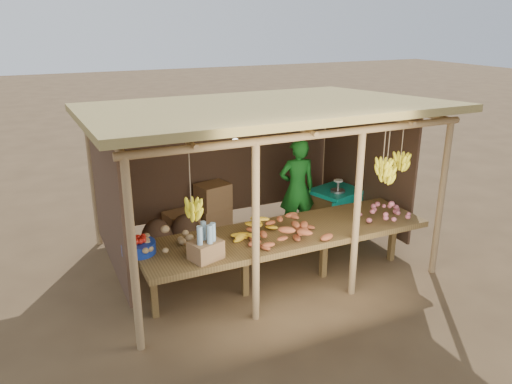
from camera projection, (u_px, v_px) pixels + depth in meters
name	position (u px, v px, depth m)	size (l,w,h in m)	color
ground	(256.00, 257.00, 7.64)	(60.00, 60.00, 0.00)	brown
stall_structure	(258.00, 136.00, 6.92)	(4.70, 3.50, 2.43)	#9C7950
counter	(286.00, 236.00, 6.58)	(3.90, 1.05, 0.80)	brown
potato_heap	(169.00, 237.00, 5.95)	(0.88, 0.53, 0.36)	tan
sweet_potato_heap	(285.00, 225.00, 6.30)	(0.92, 0.55, 0.36)	#A14C29
onion_heap	(387.00, 209.00, 6.86)	(0.72, 0.43, 0.35)	#C5606E
banana_pile	(256.00, 223.00, 6.37)	(0.55, 0.33, 0.35)	yellow
tomato_basin	(139.00, 246.00, 5.93)	(0.40, 0.40, 0.21)	navy
bottle_box	(206.00, 245.00, 5.76)	(0.42, 0.38, 0.45)	#946942
vendor	(297.00, 189.00, 8.12)	(0.60, 0.40, 1.66)	#186E1F
tarp_crate	(336.00, 208.00, 8.52)	(0.95, 0.87, 0.94)	brown
carton_stack	(203.00, 213.00, 8.37)	(1.16, 0.51, 0.83)	#946942
burlap_sacks	(172.00, 234.00, 7.72)	(0.96, 0.50, 0.68)	#4E3424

